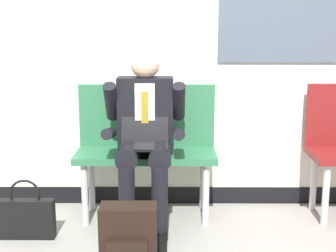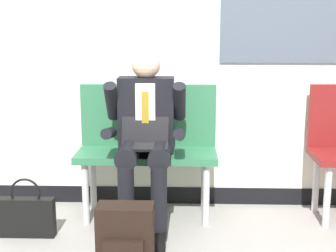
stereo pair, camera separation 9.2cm
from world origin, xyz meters
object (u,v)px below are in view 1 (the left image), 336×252
object	(u,v)px
bench_with_person	(146,141)
handbag	(26,217)
person_seated	(145,133)
backpack	(129,242)

from	to	relation	value
bench_with_person	handbag	distance (m)	1.01
person_seated	handbag	world-z (taller)	person_seated
bench_with_person	backpack	world-z (taller)	bench_with_person
backpack	bench_with_person	bearing A→B (deg)	86.41
person_seated	backpack	world-z (taller)	person_seated
backpack	handbag	xyz separation A→B (m)	(-0.74, 0.50, -0.06)
person_seated	handbag	size ratio (longest dim) A/B	3.02
person_seated	bench_with_person	bearing A→B (deg)	90.00
person_seated	handbag	bearing A→B (deg)	-163.10
bench_with_person	person_seated	xyz separation A→B (m)	(-0.00, -0.20, 0.11)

